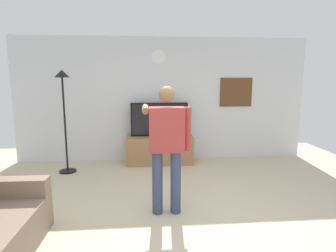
% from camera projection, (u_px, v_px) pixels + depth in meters
% --- Properties ---
extents(ground_plane, '(8.40, 8.40, 0.00)m').
position_uv_depth(ground_plane, '(178.00, 223.00, 3.56)').
color(ground_plane, beige).
extents(back_wall, '(6.40, 0.10, 2.70)m').
position_uv_depth(back_wall, '(163.00, 100.00, 6.24)').
color(back_wall, silver).
rests_on(back_wall, ground_plane).
extents(tv_stand, '(1.41, 0.54, 0.59)m').
position_uv_depth(tv_stand, '(160.00, 150.00, 6.06)').
color(tv_stand, '#997047').
rests_on(tv_stand, ground_plane).
extents(television, '(1.22, 0.07, 0.72)m').
position_uv_depth(television, '(159.00, 119.00, 6.00)').
color(television, black).
rests_on(television, tv_stand).
extents(wall_clock, '(0.31, 0.03, 0.31)m').
position_uv_depth(wall_clock, '(158.00, 57.00, 6.02)').
color(wall_clock, white).
extents(framed_picture, '(0.72, 0.04, 0.64)m').
position_uv_depth(framed_picture, '(236.00, 92.00, 6.29)').
color(framed_picture, brown).
extents(floor_lamp, '(0.32, 0.32, 1.97)m').
position_uv_depth(floor_lamp, '(63.00, 100.00, 5.29)').
color(floor_lamp, black).
rests_on(floor_lamp, ground_plane).
extents(person_standing_nearer_lamp, '(0.64, 0.78, 1.72)m').
position_uv_depth(person_standing_nearer_lamp, '(167.00, 142.00, 3.69)').
color(person_standing_nearer_lamp, '#384266').
rests_on(person_standing_nearer_lamp, ground_plane).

